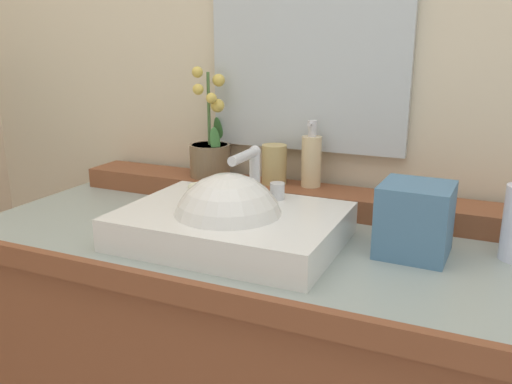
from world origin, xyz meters
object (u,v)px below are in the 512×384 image
object	(u,v)px
potted_plant	(210,150)
tissue_box	(415,220)
soap_bar	(202,188)
tumbler_cup	(274,164)
sink_basin	(230,227)
soap_dispenser	(311,160)

from	to	relation	value
potted_plant	tissue_box	xyz separation A→B (m)	(0.55, -0.20, -0.05)
soap_bar	potted_plant	world-z (taller)	potted_plant
tumbler_cup	sink_basin	bearing A→B (deg)	-85.34
soap_bar	tissue_box	bearing A→B (deg)	-0.59
sink_basin	tissue_box	world-z (taller)	sink_basin
soap_bar	soap_dispenser	distance (m)	0.28
soap_dispenser	tumbler_cup	distance (m)	0.09
soap_dispenser	potted_plant	bearing A→B (deg)	-177.79
potted_plant	tumbler_cup	bearing A→B (deg)	-0.75
soap_bar	potted_plant	xyz separation A→B (m)	(-0.09, 0.19, 0.04)
tissue_box	sink_basin	bearing A→B (deg)	-165.12
soap_dispenser	tumbler_cup	bearing A→B (deg)	-172.00
potted_plant	soap_dispenser	bearing A→B (deg)	2.21
tissue_box	potted_plant	bearing A→B (deg)	160.09
sink_basin	soap_bar	size ratio (longest dim) A/B	6.22
sink_basin	potted_plant	size ratio (longest dim) A/B	1.54
soap_bar	soap_dispenser	xyz separation A→B (m)	(0.19, 0.21, 0.04)
sink_basin	tumbler_cup	distance (m)	0.30
potted_plant	soap_dispenser	xyz separation A→B (m)	(0.27, 0.01, -0.00)
soap_bar	tissue_box	world-z (taller)	tissue_box
soap_bar	tumbler_cup	xyz separation A→B (m)	(0.10, 0.19, 0.02)
sink_basin	tumbler_cup	world-z (taller)	sink_basin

